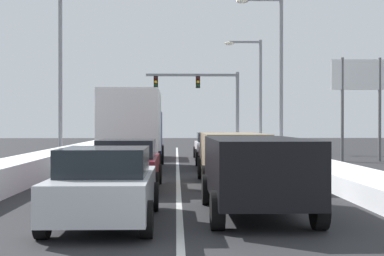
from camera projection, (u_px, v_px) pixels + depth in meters
name	position (u px, v px, depth m)	size (l,w,h in m)	color
ground_plane	(178.00, 176.00, 21.89)	(120.00, 120.00, 0.00)	#28282B
lane_stripe_between_right_lane_and_center_lane	(178.00, 168.00, 25.96)	(0.14, 44.85, 0.01)	silver
snow_bank_right_shoulder	(294.00, 162.00, 26.11)	(1.90, 44.85, 0.54)	white
snow_bank_left_shoulder	(60.00, 159.00, 25.81)	(1.45, 44.85, 0.81)	white
suv_black_right_lane_nearest	(256.00, 169.00, 12.35)	(2.16, 4.90, 1.67)	black
suv_tan_right_lane_second	(232.00, 153.00, 18.91)	(2.16, 4.90, 1.67)	#937F60
sedan_charcoal_right_lane_third	(219.00, 151.00, 25.53)	(2.00, 4.50, 1.51)	#38383D
sedan_white_right_lane_fourth	(212.00, 146.00, 32.18)	(2.00, 4.50, 1.51)	silver
sedan_silver_center_lane_nearest	(105.00, 185.00, 11.36)	(2.00, 4.50, 1.51)	#B7BABF
sedan_maroon_center_lane_second	(127.00, 164.00, 17.26)	(2.00, 4.50, 1.51)	maroon
box_truck_center_lane_third	(133.00, 126.00, 24.88)	(2.53, 7.20, 3.36)	navy
suv_red_center_lane_fourth	(144.00, 141.00, 32.98)	(2.16, 4.90, 1.67)	maroon
traffic_light_gantry	(209.00, 93.00, 46.37)	(7.54, 0.47, 6.20)	slate
street_lamp_right_near	(275.00, 63.00, 32.19)	(2.66, 0.36, 9.12)	gray
street_lamp_right_mid	(255.00, 85.00, 40.35)	(2.66, 0.36, 7.90)	gray
street_lamp_left_mid	(66.00, 61.00, 31.80)	(2.66, 0.36, 9.32)	gray
roadside_sign_right	(361.00, 86.00, 30.37)	(3.20, 0.16, 5.50)	#59595B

